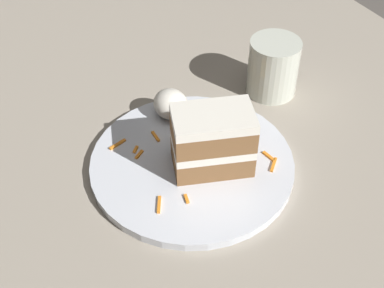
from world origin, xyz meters
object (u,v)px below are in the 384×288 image
(cream_dollop, at_px, (171,104))
(orange_garnish, at_px, (225,116))
(cake_slice, at_px, (213,140))
(plate, at_px, (192,164))
(drinking_glass, at_px, (273,70))

(cream_dollop, height_order, orange_garnish, cream_dollop)
(cake_slice, height_order, cream_dollop, cake_slice)
(plate, distance_m, drinking_glass, 0.22)
(drinking_glass, bearing_deg, plate, 113.23)
(orange_garnish, bearing_deg, cream_dollop, 56.22)
(cream_dollop, bearing_deg, plate, 167.86)
(cake_slice, relative_size, orange_garnish, 2.25)
(plate, bearing_deg, cake_slice, -135.53)
(cream_dollop, bearing_deg, orange_garnish, -123.78)
(cake_slice, bearing_deg, orange_garnish, 157.70)
(cream_dollop, distance_m, orange_garnish, 0.08)
(orange_garnish, relative_size, drinking_glass, 0.59)
(cake_slice, xyz_separation_m, drinking_glass, (0.10, -0.18, -0.02))
(plate, bearing_deg, orange_garnish, -58.92)
(cream_dollop, xyz_separation_m, orange_garnish, (-0.05, -0.07, -0.02))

